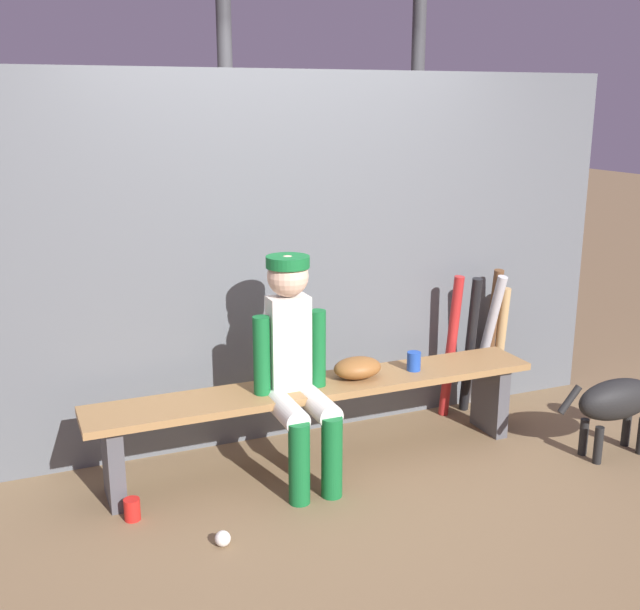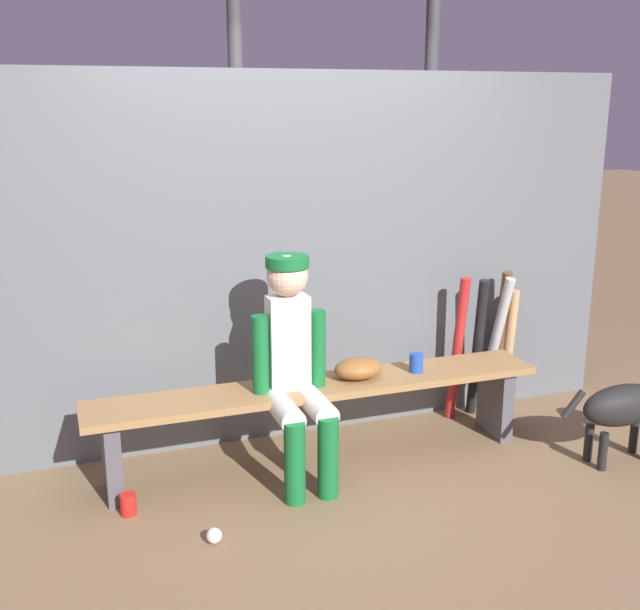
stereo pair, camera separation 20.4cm
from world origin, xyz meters
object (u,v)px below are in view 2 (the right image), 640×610
(cup_on_ground, at_px, (128,504))
(dugout_bench, at_px, (320,401))
(bat_aluminum_black, at_px, (477,348))
(baseball, at_px, (214,536))
(baseball_glove, at_px, (358,368))
(cup_on_bench, at_px, (416,363))
(bat_wood_dark, at_px, (499,340))
(bat_aluminum_silver, at_px, (494,344))
(player_seated, at_px, (295,362))
(bat_aluminum_red, at_px, (457,349))
(bat_wood_tan, at_px, (508,349))
(dog, at_px, (631,405))

(cup_on_ground, bearing_deg, dugout_bench, 11.37)
(bat_aluminum_black, relative_size, baseball, 12.48)
(baseball_glove, xyz_separation_m, cup_on_bench, (0.36, -0.01, -0.01))
(bat_wood_dark, bearing_deg, bat_aluminum_silver, -151.75)
(player_seated, distance_m, bat_wood_dark, 1.64)
(bat_aluminum_red, bearing_deg, bat_wood_tan, 7.86)
(bat_aluminum_silver, relative_size, bat_wood_tan, 1.15)
(bat_wood_dark, bearing_deg, baseball, -155.38)
(bat_aluminum_black, bearing_deg, baseball, -154.75)
(cup_on_ground, bearing_deg, bat_aluminum_silver, 12.82)
(player_seated, height_order, bat_aluminum_silver, player_seated)
(baseball, distance_m, dog, 2.43)
(player_seated, relative_size, bat_aluminum_black, 1.31)
(dugout_bench, distance_m, bat_wood_tan, 1.48)
(bat_wood_tan, bearing_deg, baseball, -156.42)
(player_seated, distance_m, baseball_glove, 0.44)
(dugout_bench, bearing_deg, bat_aluminum_black, 13.90)
(bat_aluminum_black, relative_size, dog, 1.10)
(cup_on_bench, distance_m, dog, 1.22)
(dog, bearing_deg, bat_wood_tan, 104.08)
(baseball_glove, relative_size, bat_aluminum_black, 0.30)
(dugout_bench, xyz_separation_m, dog, (1.66, -0.56, -0.04))
(dugout_bench, xyz_separation_m, cup_on_ground, (-1.09, -0.22, -0.32))
(baseball_glove, relative_size, cup_on_ground, 2.55)
(bat_aluminum_black, height_order, bat_wood_dark, bat_wood_dark)
(bat_wood_dark, xyz_separation_m, cup_on_ground, (-2.46, -0.58, -0.42))
(baseball, bearing_deg, dog, 1.32)
(player_seated, height_order, baseball_glove, player_seated)
(dugout_bench, distance_m, bat_aluminum_black, 1.21)
(bat_wood_dark, bearing_deg, cup_on_ground, -166.84)
(baseball, bearing_deg, bat_aluminum_black, 25.25)
(bat_aluminum_black, height_order, bat_aluminum_silver, same)
(baseball_glove, distance_m, dog, 1.55)
(player_seated, relative_size, bat_wood_dark, 1.28)
(bat_aluminum_black, xyz_separation_m, bat_wood_dark, (0.20, 0.07, 0.01))
(baseball_glove, xyz_separation_m, baseball, (-0.97, -0.61, -0.50))
(dugout_bench, bearing_deg, cup_on_bench, -0.96)
(baseball_glove, distance_m, baseball, 1.25)
(bat_wood_tan, xyz_separation_m, dog, (0.22, -0.90, -0.07))
(dugout_bench, height_order, cup_on_ground, dugout_bench)
(player_seated, bearing_deg, bat_wood_dark, 16.75)
(cup_on_bench, relative_size, dog, 0.13)
(bat_aluminum_red, distance_m, baseball, 2.03)
(bat_aluminum_red, relative_size, bat_aluminum_silver, 1.01)
(player_seated, bearing_deg, dugout_bench, 31.42)
(bat_aluminum_red, xyz_separation_m, bat_wood_dark, (0.35, 0.08, 0.00))
(baseball, distance_m, cup_on_bench, 1.54)
(bat_wood_dark, bearing_deg, cup_on_bench, -155.06)
(bat_aluminum_black, distance_m, bat_wood_tan, 0.28)
(bat_wood_dark, bearing_deg, dog, -72.48)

